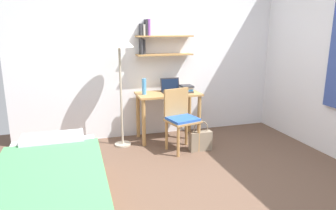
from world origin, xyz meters
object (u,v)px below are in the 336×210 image
(standing_lamp, at_px, (119,45))
(desk, at_px, (168,103))
(bed, at_px, (51,191))
(book_stack, at_px, (186,89))
(water_bottle, at_px, (144,87))
(laptop, at_px, (171,88))
(handbag, at_px, (201,140))
(desk_chair, at_px, (181,117))

(standing_lamp, bearing_deg, desk, 6.34)
(desk, xyz_separation_m, standing_lamp, (-0.73, -0.08, 0.88))
(bed, xyz_separation_m, standing_lamp, (0.89, 1.58, 1.22))
(bed, bearing_deg, book_stack, 40.61)
(water_bottle, distance_m, book_stack, 0.67)
(desk, bearing_deg, laptop, 49.91)
(handbag, bearing_deg, water_bottle, 137.73)
(desk, bearing_deg, standing_lamp, -173.66)
(handbag, bearing_deg, book_stack, 90.23)
(desk_chair, bearing_deg, desk, 94.11)
(handbag, bearing_deg, standing_lamp, 152.98)
(bed, xyz_separation_m, desk_chair, (1.66, 1.18, 0.25))
(handbag, bearing_deg, laptop, 108.25)
(bed, relative_size, standing_lamp, 1.12)
(water_bottle, distance_m, handbag, 1.14)
(water_bottle, relative_size, book_stack, 1.04)
(desk_chair, xyz_separation_m, handbag, (0.26, -0.12, -0.33))
(handbag, bearing_deg, bed, -151.28)
(standing_lamp, relative_size, laptop, 5.41)
(desk, height_order, laptop, laptop)
(desk, xyz_separation_m, laptop, (0.07, 0.08, 0.21))
(desk_chair, distance_m, book_stack, 0.62)
(standing_lamp, distance_m, laptop, 1.06)
(water_bottle, height_order, handbag, water_bottle)
(bed, height_order, desk, desk)
(desk, xyz_separation_m, water_bottle, (-0.37, 0.00, 0.27))
(bed, bearing_deg, standing_lamp, 60.41)
(desk, relative_size, book_stack, 4.17)
(laptop, height_order, handbag, laptop)
(desk, height_order, water_bottle, water_bottle)
(book_stack, bearing_deg, desk_chair, -118.73)
(bed, distance_m, standing_lamp, 2.19)
(desk_chair, bearing_deg, standing_lamp, 152.38)
(desk_chair, bearing_deg, handbag, -25.22)
(desk, relative_size, laptop, 3.14)
(laptop, xyz_separation_m, water_bottle, (-0.44, -0.08, 0.07))
(bed, relative_size, desk, 1.93)
(bed, xyz_separation_m, handbag, (1.92, 1.05, -0.09))
(desk, height_order, book_stack, book_stack)
(laptop, height_order, book_stack, laptop)
(desk_chair, height_order, handbag, desk_chair)
(bed, distance_m, handbag, 2.19)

